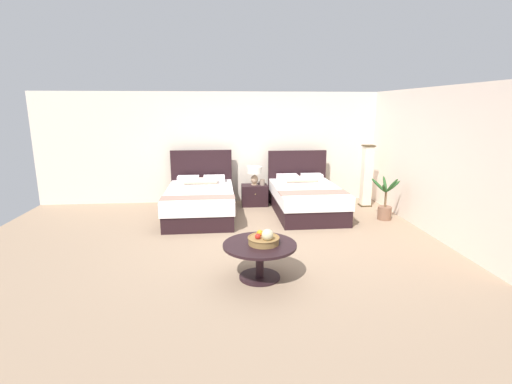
% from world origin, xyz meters
% --- Properties ---
extents(ground_plane, '(9.72, 9.20, 0.02)m').
position_xyz_m(ground_plane, '(0.00, 0.00, -0.01)').
color(ground_plane, '#957A61').
extents(wall_back, '(9.72, 0.12, 2.55)m').
position_xyz_m(wall_back, '(0.00, 2.80, 1.28)').
color(wall_back, silver).
rests_on(wall_back, ground).
extents(wall_side_right, '(0.12, 4.80, 2.55)m').
position_xyz_m(wall_side_right, '(3.06, 0.40, 1.28)').
color(wall_side_right, '#F0DAC8').
rests_on(wall_side_right, ground).
extents(bed_near_window, '(1.40, 2.21, 1.25)m').
position_xyz_m(bed_near_window, '(-1.11, 1.54, 0.32)').
color(bed_near_window, black).
rests_on(bed_near_window, ground).
extents(bed_near_corner, '(1.37, 2.11, 1.23)m').
position_xyz_m(bed_near_corner, '(1.11, 1.53, 0.33)').
color(bed_near_corner, black).
rests_on(bed_near_corner, ground).
extents(nightstand, '(0.59, 0.43, 0.48)m').
position_xyz_m(nightstand, '(0.08, 2.28, 0.24)').
color(nightstand, black).
rests_on(nightstand, ground).
extents(table_lamp, '(0.34, 0.34, 0.42)m').
position_xyz_m(table_lamp, '(0.08, 2.30, 0.76)').
color(table_lamp, tan).
rests_on(table_lamp, nightstand).
extents(vase, '(0.11, 0.11, 0.14)m').
position_xyz_m(vase, '(0.26, 2.24, 0.54)').
color(vase, gray).
rests_on(vase, nightstand).
extents(coffee_table, '(0.96, 0.96, 0.48)m').
position_xyz_m(coffee_table, '(-0.17, -1.45, 0.36)').
color(coffee_table, black).
rests_on(coffee_table, ground).
extents(fruit_bowl, '(0.42, 0.42, 0.22)m').
position_xyz_m(fruit_bowl, '(-0.12, -1.46, 0.55)').
color(fruit_bowl, olive).
rests_on(fruit_bowl, coffee_table).
extents(floor_lamp_corner, '(0.25, 0.25, 1.39)m').
position_xyz_m(floor_lamp_corner, '(2.60, 2.02, 0.69)').
color(floor_lamp_corner, '#3E311C').
rests_on(floor_lamp_corner, ground).
extents(potted_palm, '(0.55, 0.58, 0.90)m').
position_xyz_m(potted_palm, '(2.59, 0.95, 0.28)').
color(potted_palm, brown).
rests_on(potted_palm, ground).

